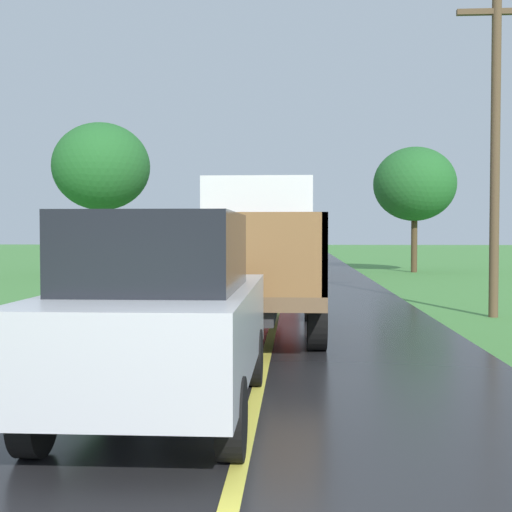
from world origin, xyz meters
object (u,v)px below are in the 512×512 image
object	(u,v)px
following_car	(163,312)
utility_pole_roadside	(495,145)
roadside_tree_near_left	(415,184)
roadside_tree_mid_right	(101,167)
banana_truck_far	(269,241)
banana_truck_near	(256,252)

from	to	relation	value
following_car	utility_pole_roadside	bearing A→B (deg)	57.25
roadside_tree_near_left	roadside_tree_mid_right	bearing A→B (deg)	-168.02
roadside_tree_near_left	roadside_tree_mid_right	distance (m)	14.03
utility_pole_roadside	roadside_tree_mid_right	world-z (taller)	utility_pole_roadside
utility_pole_roadside	roadside_tree_mid_right	bearing A→B (deg)	132.16
banana_truck_far	following_car	xyz separation A→B (m)	(-0.18, -20.97, -0.40)
utility_pole_roadside	roadside_tree_mid_right	distance (m)	18.71
banana_truck_near	banana_truck_far	world-z (taller)	same
banana_truck_far	utility_pole_roadside	distance (m)	13.71
banana_truck_far	banana_truck_near	bearing A→B (deg)	-88.70
roadside_tree_mid_right	following_car	bearing A→B (deg)	-72.50
banana_truck_near	roadside_tree_mid_right	xyz separation A→B (m)	(-7.57, 16.21, 3.16)
banana_truck_far	utility_pole_roadside	xyz separation A→B (m)	(5.31, -12.44, 2.22)
utility_pole_roadside	following_car	world-z (taller)	utility_pole_roadside
roadside_tree_near_left	roadside_tree_mid_right	world-z (taller)	roadside_tree_mid_right
banana_truck_far	roadside_tree_mid_right	xyz separation A→B (m)	(-7.23, 1.41, 3.15)
following_car	roadside_tree_mid_right	bearing A→B (deg)	107.50
banana_truck_near	roadside_tree_mid_right	size ratio (longest dim) A/B	0.90
roadside_tree_near_left	following_car	world-z (taller)	roadside_tree_near_left
utility_pole_roadside	roadside_tree_near_left	xyz separation A→B (m)	(1.17, 16.76, 0.34)
banana_truck_far	roadside_tree_near_left	world-z (taller)	roadside_tree_near_left
roadside_tree_mid_right	banana_truck_near	bearing A→B (deg)	-64.98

